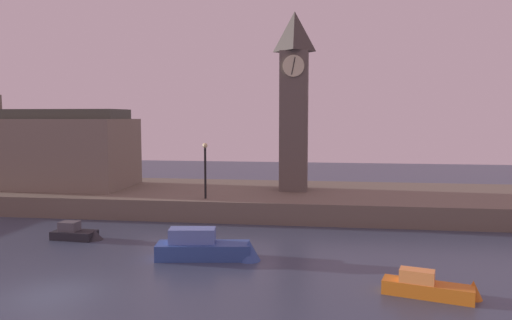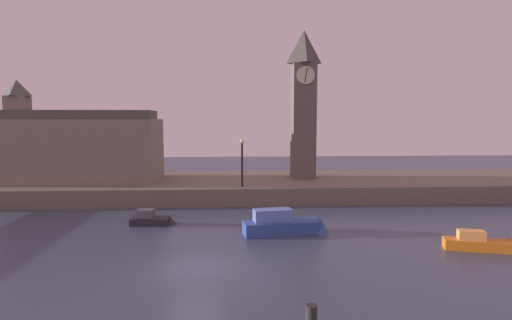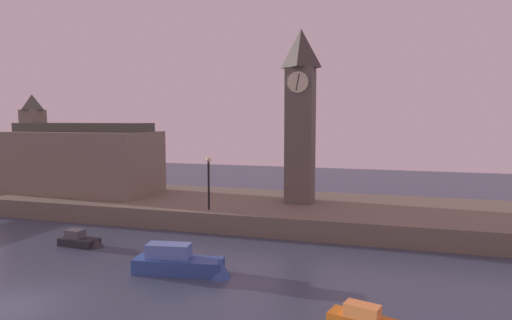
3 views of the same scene
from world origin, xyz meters
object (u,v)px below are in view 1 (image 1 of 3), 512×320
object	(u,v)px
streetlamp	(205,164)
boat_patrol_orange	(435,288)
boat_tour_blue	(211,248)
parliament_hall	(47,149)
clock_tower	(294,99)
boat_barge_dark	(79,233)

from	to	relation	value
streetlamp	boat_patrol_orange	bearing A→B (deg)	-46.20
streetlamp	boat_patrol_orange	size ratio (longest dim) A/B	0.96
streetlamp	boat_tour_blue	distance (m)	10.46
parliament_hall	boat_patrol_orange	bearing A→B (deg)	-32.73
parliament_hall	boat_tour_blue	xyz separation A→B (m)	(17.34, -13.80, -4.09)
clock_tower	boat_tour_blue	xyz separation A→B (m)	(-3.39, -14.44, -8.21)
clock_tower	boat_barge_dark	world-z (taller)	clock_tower
clock_tower	parliament_hall	world-z (taller)	clock_tower
boat_barge_dark	boat_tour_blue	bearing A→B (deg)	-17.85
boat_patrol_orange	streetlamp	bearing A→B (deg)	133.80
boat_barge_dark	streetlamp	bearing A→B (deg)	47.26
streetlamp	boat_patrol_orange	world-z (taller)	streetlamp
streetlamp	boat_patrol_orange	distance (m)	19.02
streetlamp	boat_barge_dark	size ratio (longest dim) A/B	1.26
streetlamp	boat_barge_dark	world-z (taller)	streetlamp
clock_tower	parliament_hall	xyz separation A→B (m)	(-20.73, -0.64, -4.12)
boat_tour_blue	boat_barge_dark	world-z (taller)	boat_tour_blue
streetlamp	boat_tour_blue	bearing A→B (deg)	-74.52
streetlamp	parliament_hall	bearing A→B (deg)	163.78
boat_tour_blue	boat_barge_dark	distance (m)	9.26
clock_tower	boat_barge_dark	distance (m)	18.83
parliament_hall	boat_tour_blue	world-z (taller)	parliament_hall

